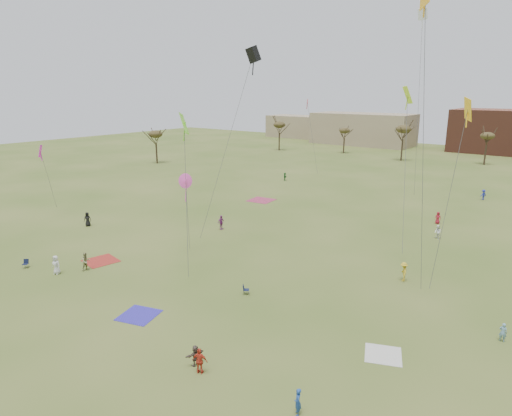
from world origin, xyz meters
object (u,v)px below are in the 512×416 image
Objects in this scene: camp_chair_center at (246,291)px; camp_chair_left at (26,265)px; flyer_near_right at (298,402)px; flyer_near_left at (56,265)px; spectator_fore_a at (200,361)px.

camp_chair_left is at bearing 77.23° from camp_chair_center.
camp_chair_left is 23.08m from camp_chair_center.
flyer_near_right is 1.82× the size of camp_chair_left.
flyer_near_left reaches higher than flyer_near_right.
flyer_near_right is at bearing 161.69° from spectator_fore_a.
spectator_fore_a is at bearing -121.77° from flyer_near_right.
spectator_fore_a is 1.99× the size of camp_chair_center.
camp_chair_center is at bearing -88.89° from spectator_fore_a.
camp_chair_center is at bearing 7.21° from flyer_near_left.
spectator_fore_a reaches higher than camp_chair_left.
flyer_near_right is 33.02m from camp_chair_left.
flyer_near_right is at bearing -38.87° from camp_chair_left.
spectator_fore_a is 26.19m from camp_chair_left.
flyer_near_left is 22.38m from spectator_fore_a.
spectator_fore_a is at bearing -40.70° from camp_chair_left.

